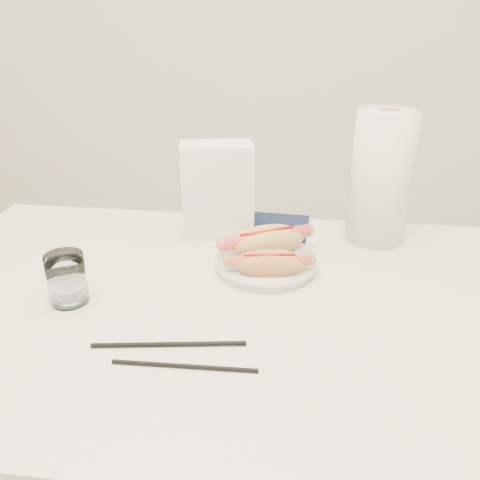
# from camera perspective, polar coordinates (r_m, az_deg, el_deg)

# --- Properties ---
(table) EXTENTS (1.20, 0.80, 0.75)m
(table) POSITION_cam_1_polar(r_m,az_deg,el_deg) (0.95, -3.81, -9.69)
(table) COLOR silver
(table) RESTS_ON ground
(plate) EXTENTS (0.23, 0.23, 0.02)m
(plate) POSITION_cam_1_polar(r_m,az_deg,el_deg) (1.01, 2.96, -2.85)
(plate) COLOR silver
(plate) RESTS_ON table
(hotdog_left) EXTENTS (0.18, 0.14, 0.05)m
(hotdog_left) POSITION_cam_1_polar(r_m,az_deg,el_deg) (1.03, 3.05, -0.12)
(hotdog_left) COLOR tan
(hotdog_left) RESTS_ON plate
(hotdog_right) EXTENTS (0.16, 0.08, 0.04)m
(hotdog_right) POSITION_cam_1_polar(r_m,az_deg,el_deg) (0.95, 3.38, -2.72)
(hotdog_right) COLOR #C37D4C
(hotdog_right) RESTS_ON plate
(water_glass) EXTENTS (0.07, 0.07, 0.09)m
(water_glass) POSITION_cam_1_polar(r_m,az_deg,el_deg) (0.93, -19.21, -4.20)
(water_glass) COLOR silver
(water_glass) RESTS_ON table
(chopstick_near) EXTENTS (0.24, 0.04, 0.01)m
(chopstick_near) POSITION_cam_1_polar(r_m,az_deg,el_deg) (0.80, -8.13, -11.73)
(chopstick_near) COLOR black
(chopstick_near) RESTS_ON table
(chopstick_far) EXTENTS (0.22, 0.01, 0.01)m
(chopstick_far) POSITION_cam_1_polar(r_m,az_deg,el_deg) (0.76, -6.36, -14.14)
(chopstick_far) COLOR black
(chopstick_far) RESTS_ON table
(napkin_box) EXTENTS (0.17, 0.12, 0.21)m
(napkin_box) POSITION_cam_1_polar(r_m,az_deg,el_deg) (1.13, -2.63, 5.73)
(napkin_box) COLOR white
(napkin_box) RESTS_ON table
(navy_napkin) EXTENTS (0.16, 0.16, 0.01)m
(navy_napkin) POSITION_cam_1_polar(r_m,az_deg,el_deg) (1.20, 4.18, 1.55)
(navy_napkin) COLOR #101933
(navy_napkin) RESTS_ON table
(paper_towel_roll) EXTENTS (0.13, 0.13, 0.29)m
(paper_towel_roll) POSITION_cam_1_polar(r_m,az_deg,el_deg) (1.13, 15.79, 6.90)
(paper_towel_roll) COLOR white
(paper_towel_roll) RESTS_ON table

